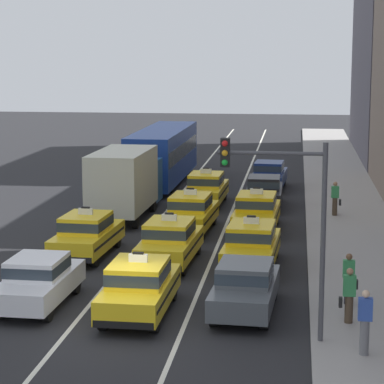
{
  "coord_description": "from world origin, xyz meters",
  "views": [
    {
      "loc": [
        4.72,
        -22.21,
        7.87
      ],
      "look_at": [
        -0.1,
        15.47,
        1.3
      ],
      "focal_mm": 77.34,
      "sensor_mm": 36.0,
      "label": 1
    }
  ],
  "objects_px": {
    "taxi_right_third": "(257,211)",
    "pedestrian_mid_block": "(365,322)",
    "pedestrian_near_crosswalk": "(349,295)",
    "taxi_center_nearest": "(139,286)",
    "taxi_center_third": "(191,212)",
    "sedan_right_nearest": "(245,286)",
    "taxi_center_second": "(170,241)",
    "traffic_light_pole": "(287,205)",
    "taxi_left_second": "(87,234)",
    "sedan_right_fifth": "(269,174)",
    "sedan_left_nearest": "(38,280)",
    "pedestrian_trailing": "(335,199)",
    "bus_left_fourth": "(163,153)",
    "taxi_right_second": "(251,244)",
    "box_truck_left_third": "(126,180)",
    "sedan_right_fourth": "(264,191)",
    "pedestrian_by_storefront": "(349,279)",
    "taxi_center_fourth": "(206,188)"
  },
  "relations": [
    {
      "from": "box_truck_left_third",
      "to": "taxi_left_second",
      "type": "bearing_deg",
      "value": -89.84
    },
    {
      "from": "box_truck_left_third",
      "to": "taxi_center_nearest",
      "type": "xyz_separation_m",
      "value": [
        3.37,
        -14.32,
        -0.9
      ]
    },
    {
      "from": "taxi_center_third",
      "to": "pedestrian_mid_block",
      "type": "xyz_separation_m",
      "value": [
        6.35,
        -14.47,
        0.14
      ]
    },
    {
      "from": "bus_left_fourth",
      "to": "sedan_right_nearest",
      "type": "xyz_separation_m",
      "value": [
        6.42,
        -24.0,
        -0.97
      ]
    },
    {
      "from": "pedestrian_near_crosswalk",
      "to": "taxi_center_fourth",
      "type": "bearing_deg",
      "value": 108.5
    },
    {
      "from": "sedan_right_fourth",
      "to": "pedestrian_by_storefront",
      "type": "xyz_separation_m",
      "value": [
        3.26,
        -16.28,
        0.1
      ]
    },
    {
      "from": "taxi_right_second",
      "to": "sedan_right_fifth",
      "type": "distance_m",
      "value": 17.39
    },
    {
      "from": "taxi_center_nearest",
      "to": "pedestrian_trailing",
      "type": "relative_size",
      "value": 2.86
    },
    {
      "from": "pedestrian_mid_block",
      "to": "traffic_light_pole",
      "type": "relative_size",
      "value": 0.31
    },
    {
      "from": "sedan_right_nearest",
      "to": "sedan_right_fourth",
      "type": "relative_size",
      "value": 1.02
    },
    {
      "from": "taxi_left_second",
      "to": "sedan_right_nearest",
      "type": "bearing_deg",
      "value": -43.71
    },
    {
      "from": "pedestrian_by_storefront",
      "to": "taxi_center_third",
      "type": "bearing_deg",
      "value": 121.34
    },
    {
      "from": "sedan_right_nearest",
      "to": "traffic_light_pole",
      "type": "height_order",
      "value": "traffic_light_pole"
    },
    {
      "from": "taxi_left_second",
      "to": "taxi_right_third",
      "type": "height_order",
      "value": "same"
    },
    {
      "from": "taxi_left_second",
      "to": "box_truck_left_third",
      "type": "xyz_separation_m",
      "value": [
        -0.02,
        7.55,
        0.9
      ]
    },
    {
      "from": "pedestrian_by_storefront",
      "to": "traffic_light_pole",
      "type": "distance_m",
      "value": 4.83
    },
    {
      "from": "sedan_left_nearest",
      "to": "taxi_right_second",
      "type": "bearing_deg",
      "value": 40.84
    },
    {
      "from": "taxi_center_third",
      "to": "sedan_right_nearest",
      "type": "distance_m",
      "value": 11.43
    },
    {
      "from": "taxi_center_third",
      "to": "taxi_right_third",
      "type": "bearing_deg",
      "value": 10.53
    },
    {
      "from": "taxi_center_second",
      "to": "traffic_light_pole",
      "type": "height_order",
      "value": "traffic_light_pole"
    },
    {
      "from": "pedestrian_mid_block",
      "to": "pedestrian_near_crosswalk",
      "type": "bearing_deg",
      "value": 95.82
    },
    {
      "from": "taxi_center_nearest",
      "to": "taxi_right_second",
      "type": "distance_m",
      "value": 6.61
    },
    {
      "from": "box_truck_left_third",
      "to": "sedan_right_nearest",
      "type": "bearing_deg",
      "value": -64.68
    },
    {
      "from": "taxi_left_second",
      "to": "sedan_right_fifth",
      "type": "relative_size",
      "value": 1.06
    },
    {
      "from": "taxi_right_second",
      "to": "sedan_right_fifth",
      "type": "xyz_separation_m",
      "value": [
        0.03,
        17.39,
        -0.03
      ]
    },
    {
      "from": "bus_left_fourth",
      "to": "traffic_light_pole",
      "type": "distance_m",
      "value": 27.72
    },
    {
      "from": "bus_left_fourth",
      "to": "sedan_right_nearest",
      "type": "bearing_deg",
      "value": -75.03
    },
    {
      "from": "taxi_center_third",
      "to": "pedestrian_mid_block",
      "type": "height_order",
      "value": "taxi_center_third"
    },
    {
      "from": "pedestrian_by_storefront",
      "to": "traffic_light_pole",
      "type": "bearing_deg",
      "value": -119.2
    },
    {
      "from": "taxi_center_second",
      "to": "taxi_right_second",
      "type": "bearing_deg",
      "value": -2.76
    },
    {
      "from": "taxi_center_second",
      "to": "taxi_center_fourth",
      "type": "height_order",
      "value": "same"
    },
    {
      "from": "sedan_left_nearest",
      "to": "pedestrian_trailing",
      "type": "distance_m",
      "value": 17.73
    },
    {
      "from": "sedan_right_fifth",
      "to": "pedestrian_trailing",
      "type": "relative_size",
      "value": 2.75
    },
    {
      "from": "pedestrian_mid_block",
      "to": "pedestrian_trailing",
      "type": "bearing_deg",
      "value": 89.92
    },
    {
      "from": "sedan_right_fourth",
      "to": "taxi_left_second",
      "type": "bearing_deg",
      "value": -120.17
    },
    {
      "from": "taxi_left_second",
      "to": "bus_left_fourth",
      "type": "bearing_deg",
      "value": 89.79
    },
    {
      "from": "taxi_center_fourth",
      "to": "traffic_light_pole",
      "type": "height_order",
      "value": "traffic_light_pole"
    },
    {
      "from": "taxi_right_third",
      "to": "sedan_right_fourth",
      "type": "xyz_separation_m",
      "value": [
        0.1,
        5.58,
        -0.03
      ]
    },
    {
      "from": "taxi_right_third",
      "to": "pedestrian_mid_block",
      "type": "height_order",
      "value": "taxi_right_third"
    },
    {
      "from": "sedan_left_nearest",
      "to": "pedestrian_by_storefront",
      "type": "relative_size",
      "value": 2.73
    },
    {
      "from": "pedestrian_mid_block",
      "to": "taxi_left_second",
      "type": "bearing_deg",
      "value": 135.27
    },
    {
      "from": "sedan_right_fifth",
      "to": "pedestrian_by_storefront",
      "type": "height_order",
      "value": "pedestrian_by_storefront"
    },
    {
      "from": "taxi_center_nearest",
      "to": "taxi_center_third",
      "type": "xyz_separation_m",
      "value": [
        0.05,
        11.58,
        0.0
      ]
    },
    {
      "from": "sedan_left_nearest",
      "to": "taxi_right_second",
      "type": "height_order",
      "value": "taxi_right_second"
    },
    {
      "from": "box_truck_left_third",
      "to": "taxi_center_nearest",
      "type": "relative_size",
      "value": 1.53
    },
    {
      "from": "bus_left_fourth",
      "to": "sedan_right_fifth",
      "type": "relative_size",
      "value": 2.55
    },
    {
      "from": "bus_left_fourth",
      "to": "taxi_right_second",
      "type": "bearing_deg",
      "value": -71.38
    },
    {
      "from": "taxi_center_fourth",
      "to": "pedestrian_trailing",
      "type": "xyz_separation_m",
      "value": [
        6.39,
        -2.59,
        0.07
      ]
    },
    {
      "from": "taxi_left_second",
      "to": "pedestrian_near_crosswalk",
      "type": "height_order",
      "value": "taxi_left_second"
    },
    {
      "from": "pedestrian_near_crosswalk",
      "to": "taxi_center_nearest",
      "type": "bearing_deg",
      "value": 176.44
    }
  ]
}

